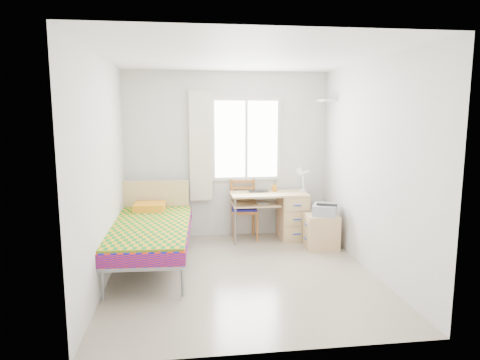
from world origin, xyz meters
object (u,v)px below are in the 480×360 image
desk (288,214)px  printer (325,209)px  bed (150,230)px  cabinet (321,232)px  chair (244,205)px

desk → printer: 0.70m
printer → desk: bearing=150.4°
bed → printer: bearing=10.7°
bed → cabinet: bearing=10.9°
desk → bed: bearing=-157.2°
cabinet → printer: (0.04, -0.00, 0.33)m
bed → printer: (2.47, 0.34, 0.12)m
cabinet → chair: bearing=150.4°
chair → printer: 1.29m
bed → cabinet: (2.43, 0.35, -0.21)m
desk → cabinet: (0.37, -0.54, -0.15)m
desk → chair: chair is taller
cabinet → printer: 0.33m
desk → printer: desk is taller
desk → cabinet: 0.67m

